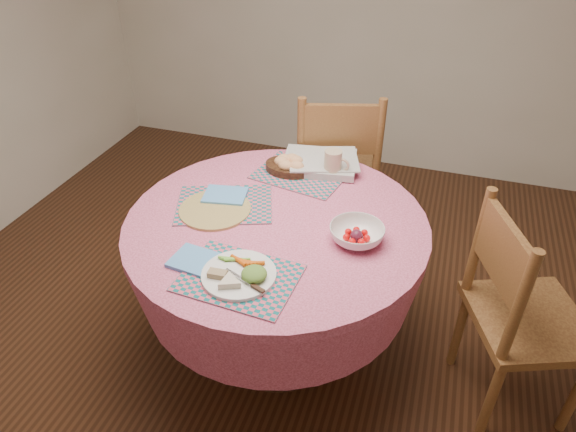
% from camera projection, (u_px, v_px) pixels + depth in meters
% --- Properties ---
extents(ground, '(4.00, 4.00, 0.00)m').
position_uv_depth(ground, '(278.00, 344.00, 2.52)').
color(ground, '#331C0F').
rests_on(ground, ground).
extents(dining_table, '(1.24, 1.24, 0.75)m').
position_uv_depth(dining_table, '(277.00, 257.00, 2.20)').
color(dining_table, pink).
rests_on(dining_table, ground).
extents(chair_right, '(0.56, 0.57, 0.96)m').
position_uv_depth(chair_right, '(518.00, 313.00, 2.00)').
color(chair_right, brown).
rests_on(chair_right, ground).
extents(chair_back, '(0.58, 0.57, 1.02)m').
position_uv_depth(chair_back, '(336.00, 172.00, 2.84)').
color(chair_back, brown).
rests_on(chair_back, ground).
extents(placemat_front, '(0.42, 0.33, 0.01)m').
position_uv_depth(placemat_front, '(239.00, 278.00, 1.79)').
color(placemat_front, '#126369').
rests_on(placemat_front, dining_table).
extents(placemat_left, '(0.48, 0.42, 0.01)m').
position_uv_depth(placemat_left, '(225.00, 204.00, 2.18)').
color(placemat_left, '#126369').
rests_on(placemat_left, dining_table).
extents(placemat_back, '(0.45, 0.37, 0.01)m').
position_uv_depth(placemat_back, '(301.00, 174.00, 2.38)').
color(placemat_back, '#126369').
rests_on(placemat_back, dining_table).
extents(wicker_trivet, '(0.30, 0.30, 0.01)m').
position_uv_depth(wicker_trivet, '(215.00, 210.00, 2.14)').
color(wicker_trivet, olive).
rests_on(wicker_trivet, dining_table).
extents(napkin_near, '(0.19, 0.16, 0.01)m').
position_uv_depth(napkin_near, '(196.00, 261.00, 1.86)').
color(napkin_near, '#5598DB').
rests_on(napkin_near, dining_table).
extents(napkin_far, '(0.20, 0.17, 0.01)m').
position_uv_depth(napkin_far, '(225.00, 195.00, 2.21)').
color(napkin_far, '#5598DB').
rests_on(napkin_far, placemat_left).
extents(dinner_plate, '(0.26, 0.26, 0.05)m').
position_uv_depth(dinner_plate, '(240.00, 274.00, 1.78)').
color(dinner_plate, white).
rests_on(dinner_plate, placemat_front).
extents(bread_bowl, '(0.23, 0.23, 0.08)m').
position_uv_depth(bread_bowl, '(290.00, 164.00, 2.39)').
color(bread_bowl, black).
rests_on(bread_bowl, placemat_back).
extents(latte_mug, '(0.12, 0.08, 0.13)m').
position_uv_depth(latte_mug, '(333.00, 164.00, 2.33)').
color(latte_mug, tan).
rests_on(latte_mug, placemat_back).
extents(fruit_bowl, '(0.24, 0.24, 0.07)m').
position_uv_depth(fruit_bowl, '(357.00, 234.00, 1.95)').
color(fruit_bowl, white).
rests_on(fruit_bowl, dining_table).
extents(newspaper_stack, '(0.40, 0.34, 0.04)m').
position_uv_depth(newspaper_stack, '(320.00, 162.00, 2.43)').
color(newspaper_stack, silver).
rests_on(newspaper_stack, dining_table).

